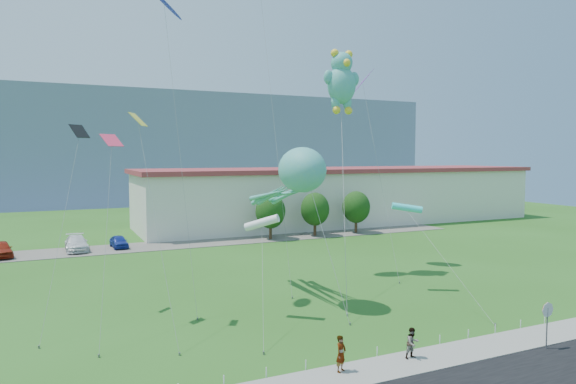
# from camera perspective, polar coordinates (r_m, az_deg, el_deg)

# --- Properties ---
(ground) EXTENTS (160.00, 160.00, 0.00)m
(ground) POSITION_cam_1_polar(r_m,az_deg,el_deg) (27.85, 6.51, -17.10)
(ground) COLOR #275919
(ground) RESTS_ON ground
(sidewalk) EXTENTS (80.00, 2.50, 0.10)m
(sidewalk) POSITION_cam_1_polar(r_m,az_deg,el_deg) (25.70, 9.87, -18.89)
(sidewalk) COLOR gray
(sidewalk) RESTS_ON ground
(parking_strip) EXTENTS (70.00, 6.00, 0.06)m
(parking_strip) POSITION_cam_1_polar(r_m,az_deg,el_deg) (59.60, -11.28, -5.67)
(parking_strip) COLOR #59544C
(parking_strip) RESTS_ON ground
(hill_ridge) EXTENTS (160.00, 50.00, 25.00)m
(hill_ridge) POSITION_cam_1_polar(r_m,az_deg,el_deg) (142.84, -19.32, 4.84)
(hill_ridge) COLOR slate
(hill_ridge) RESTS_ON ground
(warehouse) EXTENTS (61.00, 15.00, 8.20)m
(warehouse) POSITION_cam_1_polar(r_m,az_deg,el_deg) (77.31, 6.14, -0.33)
(warehouse) COLOR beige
(warehouse) RESTS_ON ground
(stop_sign) EXTENTS (0.80, 0.07, 2.50)m
(stop_sign) POSITION_cam_1_polar(r_m,az_deg,el_deg) (30.33, 26.87, -12.02)
(stop_sign) COLOR slate
(stop_sign) RESTS_ON ground
(rope_fence) EXTENTS (26.05, 0.05, 0.50)m
(rope_fence) POSITION_cam_1_polar(r_m,az_deg,el_deg) (26.73, 8.03, -17.46)
(rope_fence) COLOR white
(rope_fence) RESTS_ON ground
(tree_near) EXTENTS (3.60, 3.60, 5.47)m
(tree_near) POSITION_cam_1_polar(r_m,az_deg,el_deg) (61.27, -1.96, -2.16)
(tree_near) COLOR #3F2B19
(tree_near) RESTS_ON ground
(tree_mid) EXTENTS (3.60, 3.60, 5.47)m
(tree_mid) POSITION_cam_1_polar(r_m,az_deg,el_deg) (63.81, 3.02, -1.91)
(tree_mid) COLOR #3F2B19
(tree_mid) RESTS_ON ground
(tree_far) EXTENTS (3.60, 3.60, 5.47)m
(tree_far) POSITION_cam_1_polar(r_m,az_deg,el_deg) (66.80, 7.58, -1.67)
(tree_far) COLOR #3F2B19
(tree_far) RESTS_ON ground
(pedestrian_left) EXTENTS (0.73, 0.65, 1.69)m
(pedestrian_left) POSITION_cam_1_polar(r_m,az_deg,el_deg) (24.85, 5.91, -17.43)
(pedestrian_left) COLOR gray
(pedestrian_left) RESTS_ON sidewalk
(pedestrian_right) EXTENTS (0.77, 0.62, 1.52)m
(pedestrian_right) POSITION_cam_1_polar(r_m,az_deg,el_deg) (26.94, 13.67, -15.98)
(pedestrian_right) COLOR gray
(pedestrian_right) RESTS_ON sidewalk
(parked_car_red) EXTENTS (2.63, 4.84, 1.56)m
(parked_car_red) POSITION_cam_1_polar(r_m,az_deg,el_deg) (58.07, -29.28, -5.56)
(parked_car_red) COLOR maroon
(parked_car_red) RESTS_ON parking_strip
(parked_car_white) EXTENTS (2.24, 5.35, 1.54)m
(parked_car_white) POSITION_cam_1_polar(r_m,az_deg,el_deg) (58.55, -22.46, -5.28)
(parked_car_white) COLOR white
(parked_car_white) RESTS_ON parking_strip
(parked_car_blue) EXTENTS (1.84, 3.94, 1.31)m
(parked_car_blue) POSITION_cam_1_polar(r_m,az_deg,el_deg) (58.84, -18.28, -5.25)
(parked_car_blue) COLOR navy
(parked_car_blue) RESTS_ON parking_strip
(octopus_kite) EXTENTS (2.97, 11.16, 10.60)m
(octopus_kite) POSITION_cam_1_polar(r_m,az_deg,el_deg) (34.56, 0.73, 1.40)
(octopus_kite) COLOR teal
(octopus_kite) RESTS_ON ground
(teddy_bear_kite) EXTENTS (7.42, 11.64, 18.84)m
(teddy_bear_kite) POSITION_cam_1_polar(r_m,az_deg,el_deg) (44.09, 5.98, 12.24)
(teddy_bear_kite) COLOR teal
(teddy_bear_kite) RESTS_ON ground
(small_kite_white) EXTENTS (2.45, 6.74, 6.37)m
(small_kite_white) POSITION_cam_1_polar(r_m,az_deg,el_deg) (31.48, -2.92, -3.51)
(small_kite_white) COLOR white
(small_kite_white) RESTS_ON ground
(small_kite_cyan) EXTENTS (0.55, 9.97, 6.62)m
(small_kite_cyan) POSITION_cam_1_polar(r_m,az_deg,el_deg) (38.88, 13.14, -1.81)
(small_kite_cyan) COLOR #32DEE3
(small_kite_cyan) RESTS_ON ground
(small_kite_purple) EXTENTS (2.19, 8.21, 17.40)m
(small_kite_purple) POSITION_cam_1_polar(r_m,az_deg,el_deg) (47.68, 8.39, 11.59)
(small_kite_purple) COLOR purple
(small_kite_purple) RESTS_ON ground
(small_kite_yellow) EXTENTS (1.58, 6.80, 12.59)m
(small_kite_yellow) POSITION_cam_1_polar(r_m,az_deg,el_deg) (30.88, -15.88, 5.15)
(small_kite_yellow) COLOR yellow
(small_kite_yellow) RESTS_ON ground
(small_kite_black) EXTENTS (3.26, 7.01, 12.02)m
(small_kite_black) POSITION_cam_1_polar(r_m,az_deg,el_deg) (34.71, -22.54, 4.05)
(small_kite_black) COLOR black
(small_kite_black) RESTS_ON ground
(small_kite_blue) EXTENTS (1.80, 5.44, 20.88)m
(small_kite_blue) POSITION_cam_1_polar(r_m,az_deg,el_deg) (36.77, -13.52, 19.12)
(small_kite_blue) COLOR #2527D5
(small_kite_blue) RESTS_ON ground
(small_kite_pink) EXTENTS (2.13, 6.37, 11.39)m
(small_kite_pink) POSITION_cam_1_polar(r_m,az_deg,el_deg) (31.75, -19.13, 3.25)
(small_kite_pink) COLOR #F2355E
(small_kite_pink) RESTS_ON ground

